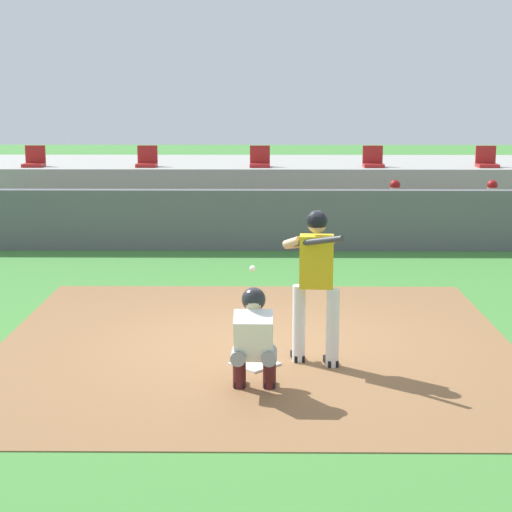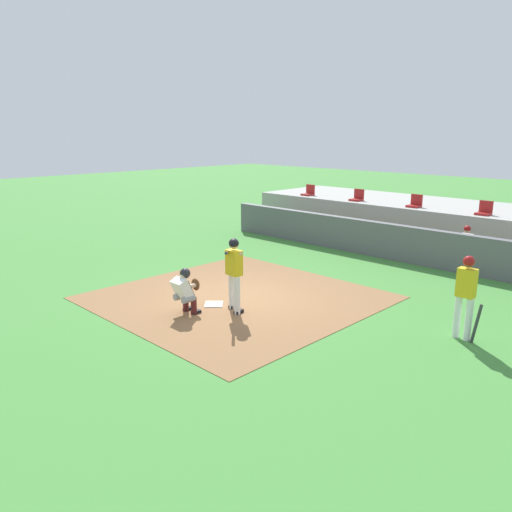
# 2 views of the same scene
# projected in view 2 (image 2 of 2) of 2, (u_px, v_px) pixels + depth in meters

# --- Properties ---
(ground_plane) EXTENTS (80.00, 80.00, 0.00)m
(ground_plane) POSITION_uv_depth(u_px,v_px,m) (237.00, 298.00, 13.00)
(ground_plane) COLOR #428438
(dirt_infield) EXTENTS (6.40, 6.40, 0.01)m
(dirt_infield) POSITION_uv_depth(u_px,v_px,m) (237.00, 298.00, 13.00)
(dirt_infield) COLOR olive
(dirt_infield) RESTS_ON ground
(home_plate) EXTENTS (0.62, 0.62, 0.02)m
(home_plate) POSITION_uv_depth(u_px,v_px,m) (214.00, 304.00, 12.44)
(home_plate) COLOR white
(home_plate) RESTS_ON dirt_infield
(batter_at_plate) EXTENTS (0.67, 0.78, 1.80)m
(batter_at_plate) POSITION_uv_depth(u_px,v_px,m) (234.00, 270.00, 11.76)
(batter_at_plate) COLOR silver
(batter_at_plate) RESTS_ON ground
(catcher_crouched) EXTENTS (0.49, 1.90, 1.13)m
(catcher_crouched) POSITION_uv_depth(u_px,v_px,m) (186.00, 289.00, 11.72)
(catcher_crouched) COLOR gray
(catcher_crouched) RESTS_ON ground
(on_deck_batter) EXTENTS (0.58, 0.23, 1.79)m
(on_deck_batter) POSITION_uv_depth(u_px,v_px,m) (466.00, 292.00, 10.18)
(on_deck_batter) COLOR silver
(on_deck_batter) RESTS_ON ground
(dugout_wall) EXTENTS (13.00, 0.30, 1.20)m
(dugout_wall) POSITION_uv_depth(u_px,v_px,m) (373.00, 238.00, 17.34)
(dugout_wall) COLOR #59595E
(dugout_wall) RESTS_ON ground
(dugout_bench) EXTENTS (11.80, 0.44, 0.45)m
(dugout_bench) POSITION_uv_depth(u_px,v_px,m) (387.00, 244.00, 18.12)
(dugout_bench) COLOR olive
(dugout_bench) RESTS_ON ground
(dugout_player_0) EXTENTS (0.49, 0.70, 1.30)m
(dugout_player_0) POSITION_uv_depth(u_px,v_px,m) (464.00, 245.00, 15.98)
(dugout_player_0) COLOR #939399
(dugout_player_0) RESTS_ON ground
(stands_platform) EXTENTS (15.00, 4.40, 1.40)m
(stands_platform) POSITION_uv_depth(u_px,v_px,m) (431.00, 220.00, 20.35)
(stands_platform) COLOR #9E9E99
(stands_platform) RESTS_ON ground
(stadium_seat_0) EXTENTS (0.46, 0.46, 0.48)m
(stadium_seat_0) POSITION_uv_depth(u_px,v_px,m) (309.00, 192.00, 22.65)
(stadium_seat_0) COLOR #A51E1E
(stadium_seat_0) RESTS_ON stands_platform
(stadium_seat_1) EXTENTS (0.46, 0.46, 0.48)m
(stadium_seat_1) POSITION_uv_depth(u_px,v_px,m) (357.00, 197.00, 20.87)
(stadium_seat_1) COLOR #A51E1E
(stadium_seat_1) RESTS_ON stands_platform
(stadium_seat_2) EXTENTS (0.46, 0.46, 0.48)m
(stadium_seat_2) POSITION_uv_depth(u_px,v_px,m) (415.00, 204.00, 19.10)
(stadium_seat_2) COLOR #A51E1E
(stadium_seat_2) RESTS_ON stands_platform
(stadium_seat_3) EXTENTS (0.46, 0.46, 0.48)m
(stadium_seat_3) POSITION_uv_depth(u_px,v_px,m) (484.00, 211.00, 17.33)
(stadium_seat_3) COLOR #A51E1E
(stadium_seat_3) RESTS_ON stands_platform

